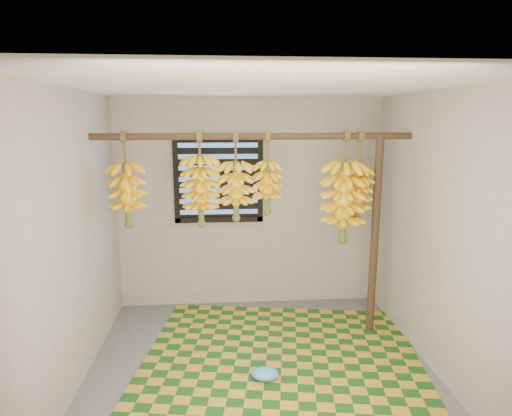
{
  "coord_description": "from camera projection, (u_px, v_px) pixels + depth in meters",
  "views": [
    {
      "loc": [
        -0.3,
        -3.31,
        2.14
      ],
      "look_at": [
        0.0,
        0.55,
        1.35
      ],
      "focal_mm": 30.0,
      "sensor_mm": 36.0,
      "label": 1
    }
  ],
  "objects": [
    {
      "name": "floor",
      "position": [
        261.0,
        374.0,
        3.69
      ],
      "size": [
        3.0,
        3.0,
        0.01
      ],
      "primitive_type": "cube",
      "color": "#545454",
      "rests_on": "ground"
    },
    {
      "name": "ceiling",
      "position": [
        262.0,
        85.0,
        3.2
      ],
      "size": [
        3.0,
        3.0,
        0.01
      ],
      "primitive_type": "cube",
      "color": "silver",
      "rests_on": "wall_back"
    },
    {
      "name": "wall_back",
      "position": [
        250.0,
        204.0,
        4.92
      ],
      "size": [
        3.0,
        0.01,
        2.4
      ],
      "primitive_type": "cube",
      "color": "gray",
      "rests_on": "floor"
    },
    {
      "name": "wall_left",
      "position": [
        69.0,
        244.0,
        3.33
      ],
      "size": [
        0.01,
        3.0,
        2.4
      ],
      "primitive_type": "cube",
      "color": "gray",
      "rests_on": "floor"
    },
    {
      "name": "wall_right",
      "position": [
        441.0,
        236.0,
        3.56
      ],
      "size": [
        0.01,
        3.0,
        2.4
      ],
      "primitive_type": "cube",
      "color": "gray",
      "rests_on": "floor"
    },
    {
      "name": "window",
      "position": [
        219.0,
        179.0,
        4.8
      ],
      "size": [
        1.0,
        0.04,
        1.0
      ],
      "color": "black",
      "rests_on": "wall_back"
    },
    {
      "name": "hanging_pole",
      "position": [
        255.0,
        136.0,
        3.97
      ],
      "size": [
        3.0,
        0.06,
        0.06
      ],
      "primitive_type": "cylinder",
      "rotation": [
        0.0,
        1.57,
        0.0
      ],
      "color": "#46341F",
      "rests_on": "wall_left"
    },
    {
      "name": "support_post",
      "position": [
        375.0,
        237.0,
        4.26
      ],
      "size": [
        0.08,
        0.08,
        2.0
      ],
      "primitive_type": "cylinder",
      "color": "#46341F",
      "rests_on": "floor"
    },
    {
      "name": "woven_mat",
      "position": [
        282.0,
        355.0,
        3.97
      ],
      "size": [
        2.78,
        2.36,
        0.01
      ],
      "primitive_type": "cube",
      "rotation": [
        0.0,
        0.0,
        -0.15
      ],
      "color": "#184D16",
      "rests_on": "floor"
    },
    {
      "name": "plastic_bag",
      "position": [
        265.0,
        374.0,
        3.59
      ],
      "size": [
        0.25,
        0.19,
        0.1
      ],
      "primitive_type": "ellipsoid",
      "rotation": [
        0.0,
        0.0,
        -0.1
      ],
      "color": "#3E9AEA",
      "rests_on": "woven_mat"
    },
    {
      "name": "banana_bunch_a",
      "position": [
        127.0,
        195.0,
        3.98
      ],
      "size": [
        0.31,
        0.31,
        0.89
      ],
      "color": "brown",
      "rests_on": "hanging_pole"
    },
    {
      "name": "banana_bunch_b",
      "position": [
        201.0,
        191.0,
        4.03
      ],
      "size": [
        0.35,
        0.35,
        0.89
      ],
      "color": "brown",
      "rests_on": "hanging_pole"
    },
    {
      "name": "banana_bunch_c",
      "position": [
        236.0,
        191.0,
        4.06
      ],
      "size": [
        0.33,
        0.33,
        0.84
      ],
      "color": "brown",
      "rests_on": "hanging_pole"
    },
    {
      "name": "banana_bunch_d",
      "position": [
        267.0,
        187.0,
        4.07
      ],
      "size": [
        0.28,
        0.28,
        0.79
      ],
      "color": "brown",
      "rests_on": "hanging_pole"
    },
    {
      "name": "banana_bunch_e",
      "position": [
        344.0,
        202.0,
        4.16
      ],
      "size": [
        0.42,
        0.42,
        1.08
      ],
      "color": "brown",
      "rests_on": "hanging_pole"
    },
    {
      "name": "banana_bunch_f",
      "position": [
        358.0,
        195.0,
        4.16
      ],
      "size": [
        0.28,
        0.28,
        0.91
      ],
      "color": "brown",
      "rests_on": "hanging_pole"
    }
  ]
}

